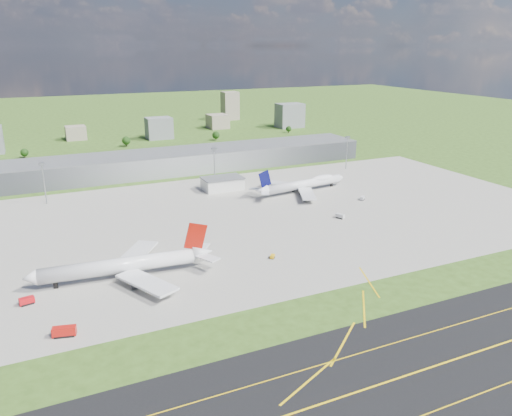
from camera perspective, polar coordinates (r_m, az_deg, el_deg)
name	(u,v)px	position (r m, az deg, el deg)	size (l,w,h in m)	color
ground	(187,175)	(381.22, -7.95, 3.81)	(1400.00, 1400.00, 0.00)	#324F18
taxiway	(439,365)	(168.98, 20.20, -16.46)	(1400.00, 60.00, 0.06)	black
apron	(260,216)	(285.69, 0.49, -0.87)	(360.00, 190.00, 0.08)	gray
terminal	(180,161)	(393.52, -8.64, 5.34)	(300.00, 42.00, 15.00)	gray
ops_building	(223,184)	(337.41, -3.85, 2.77)	(26.00, 16.00, 8.00)	silver
mast_west	(43,176)	(328.27, -23.15, 3.38)	(3.50, 2.00, 25.90)	gray
mast_center	(214,160)	(347.80, -4.79, 5.54)	(3.50, 2.00, 25.90)	gray
mast_east	(347,147)	(397.96, 10.36, 6.90)	(3.50, 2.00, 25.90)	gray
airliner_red_twin	(126,265)	(215.75, -14.64, -6.37)	(76.97, 59.79, 21.11)	silver
airliner_blue_quad	(304,184)	(332.78, 5.52, 2.73)	(71.78, 55.90, 18.75)	silver
fire_truck	(64,332)	(183.19, -21.06, -13.06)	(8.12, 4.58, 3.41)	#B9130D
crash_tender	(27,301)	(208.87, -24.72, -9.65)	(5.71, 3.28, 2.86)	red
tug_yellow	(273,257)	(229.24, 1.90, -5.57)	(3.36, 3.57, 1.61)	#F4B50E
van_white_near	(340,216)	(284.60, 9.59, -0.94)	(4.08, 5.43, 2.54)	silver
van_white_far	(362,198)	(321.33, 12.07, 1.09)	(4.67, 4.32, 2.29)	silver
bldg_cw	(76,133)	(553.09, -19.90, 8.07)	(20.00, 18.00, 14.00)	gray
bldg_c	(159,128)	(535.79, -11.03, 8.95)	(26.00, 20.00, 22.00)	slate
bldg_ce	(218,121)	(597.27, -4.41, 9.85)	(22.00, 24.00, 16.00)	gray
bldg_e	(290,116)	(602.15, 3.87, 10.50)	(30.00, 22.00, 28.00)	slate
bldg_tall_e	(230,106)	(665.80, -2.98, 11.59)	(20.00, 18.00, 36.00)	gray
tree_w	(24,152)	(477.72, -24.96, 5.77)	(6.75, 6.75, 8.25)	#382314
tree_c	(126,141)	(499.56, -14.62, 7.46)	(8.10, 8.10, 9.90)	#382314
tree_e	(216,135)	(517.88, -4.61, 8.30)	(7.65, 7.65, 9.35)	#382314
tree_far_e	(289,129)	(563.62, 3.75, 9.01)	(6.30, 6.30, 7.70)	#382314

